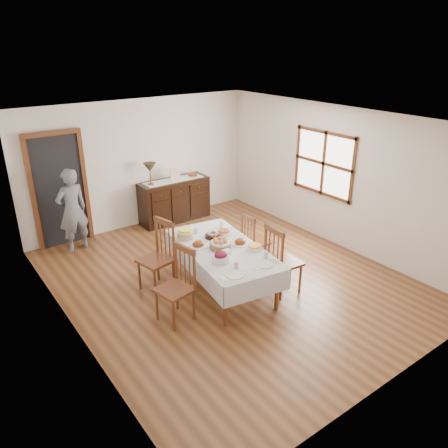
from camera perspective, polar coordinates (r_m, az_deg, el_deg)
ground at (r=7.30m, az=0.47°, el=-7.12°), size 6.00×6.00×0.00m
room_shell at (r=6.88m, az=-2.57°, el=5.87°), size 5.02×6.02×2.65m
dining_table at (r=6.73m, az=-0.22°, el=-3.77°), size 1.36×2.23×0.72m
chair_left_near at (r=6.11m, az=-6.09°, el=-7.83°), size 0.52×0.52×1.09m
chair_left_far at (r=6.87m, az=-8.58°, el=-4.05°), size 0.56×0.56×1.13m
chair_right_near at (r=6.73m, az=7.44°, el=-4.59°), size 0.50×0.50×1.13m
chair_right_far at (r=7.52m, az=3.89°, el=-2.07°), size 0.41×0.41×0.95m
sideboard at (r=9.48m, az=-6.49°, el=3.11°), size 1.52×0.55×0.91m
person at (r=8.39m, az=-19.25°, el=2.02°), size 0.57×0.42×1.68m
bread_basket at (r=6.63m, az=-0.48°, el=-2.68°), size 0.33×0.33×0.17m
egg_basket at (r=7.01m, az=-1.47°, el=-1.51°), size 0.26×0.26×0.10m
ham_platter_a at (r=6.72m, az=-3.38°, el=-2.71°), size 0.29×0.29×0.11m
ham_platter_b at (r=6.79m, az=2.14°, el=-2.40°), size 0.29×0.29×0.11m
beet_bowl at (r=6.26m, az=-0.39°, el=-4.34°), size 0.25×0.25×0.16m
carrot_bowl at (r=7.10m, az=-0.04°, el=-1.12°), size 0.22×0.22×0.08m
pineapple_bowl at (r=7.00m, az=-5.09°, el=-1.33°), size 0.27×0.27×0.15m
casserole_dish at (r=6.64m, az=4.01°, el=-3.03°), size 0.23×0.23×0.07m
butter_dish at (r=6.47m, az=0.23°, el=-3.70°), size 0.15×0.11×0.07m
setting_left at (r=5.99m, az=1.39°, el=-6.23°), size 0.44×0.31×0.10m
setting_right at (r=6.28m, az=5.36°, el=-4.87°), size 0.44×0.31×0.10m
glass_far_a at (r=7.16m, az=-3.69°, el=-0.90°), size 0.06×0.06×0.09m
glass_far_b at (r=7.38m, az=-0.34°, el=-0.06°), size 0.06×0.06×0.10m
runner at (r=9.32m, az=-6.60°, el=5.73°), size 1.30×0.35×0.01m
table_lamp at (r=8.97m, az=-9.67°, el=7.21°), size 0.26×0.26×0.46m
picture_frame at (r=9.25m, az=-6.44°, el=6.47°), size 0.22×0.08×0.28m
deco_bowl at (r=9.56m, az=-4.10°, el=6.42°), size 0.20×0.20×0.06m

